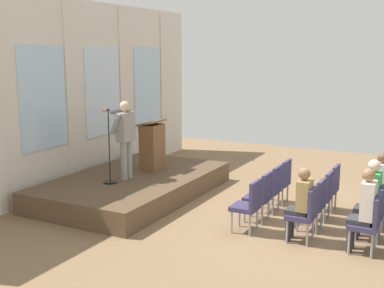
{
  "coord_description": "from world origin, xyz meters",
  "views": [
    {
      "loc": [
        -8.62,
        -2.1,
        3.12
      ],
      "look_at": [
        -0.08,
        2.37,
        1.3
      ],
      "focal_mm": 45.69,
      "sensor_mm": 36.0,
      "label": 1
    }
  ],
  "objects_px": {
    "speaker": "(125,134)",
    "chair_r1_c2": "(323,193)",
    "chair_r1_c1": "(315,201)",
    "chair_r2_c0": "(369,221)",
    "mic_stand": "(110,167)",
    "chair_r1_c0": "(306,211)",
    "audience_r1_c0": "(301,200)",
    "chair_r2_c1": "(374,210)",
    "chair_r1_c3": "(330,185)",
    "chair_r2_c3": "(383,192)",
    "chair_r0_c0": "(249,203)",
    "chair_r2_c2": "(379,200)",
    "audience_r2_c1": "(370,196)",
    "audience_r2_c0": "(364,206)",
    "audience_r2_c3": "(379,182)",
    "chair_r0_c1": "(261,194)",
    "chair_r0_c3": "(281,179)",
    "lectern": "(152,146)",
    "chair_r0_c2": "(272,186)"
  },
  "relations": [
    {
      "from": "speaker",
      "to": "chair_r1_c2",
      "type": "relative_size",
      "value": 1.78
    },
    {
      "from": "chair_r1_c1",
      "to": "chair_r2_c0",
      "type": "distance_m",
      "value": 1.17
    },
    {
      "from": "mic_stand",
      "to": "chair_r1_c0",
      "type": "xyz_separation_m",
      "value": [
        -0.2,
        -4.14,
        -0.25
      ]
    },
    {
      "from": "audience_r1_c0",
      "to": "chair_r2_c0",
      "type": "bearing_deg",
      "value": -90.0
    },
    {
      "from": "chair_r2_c1",
      "to": "chair_r1_c3",
      "type": "bearing_deg",
      "value": 39.01
    },
    {
      "from": "mic_stand",
      "to": "chair_r1_c3",
      "type": "relative_size",
      "value": 1.65
    },
    {
      "from": "chair_r2_c3",
      "to": "chair_r0_c0",
      "type": "bearing_deg",
      "value": 132.79
    },
    {
      "from": "chair_r2_c1",
      "to": "chair_r2_c2",
      "type": "distance_m",
      "value": 0.61
    },
    {
      "from": "mic_stand",
      "to": "chair_r1_c3",
      "type": "bearing_deg",
      "value": -68.41
    },
    {
      "from": "audience_r2_c1",
      "to": "audience_r1_c0",
      "type": "bearing_deg",
      "value": 121.53
    },
    {
      "from": "chair_r2_c2",
      "to": "chair_r2_c3",
      "type": "height_order",
      "value": "same"
    },
    {
      "from": "audience_r2_c0",
      "to": "audience_r2_c3",
      "type": "bearing_deg",
      "value": 0.14
    },
    {
      "from": "speaker",
      "to": "chair_r2_c2",
      "type": "height_order",
      "value": "speaker"
    },
    {
      "from": "mic_stand",
      "to": "chair_r1_c2",
      "type": "bearing_deg",
      "value": -76.1
    },
    {
      "from": "chair_r0_c1",
      "to": "chair_r0_c0",
      "type": "bearing_deg",
      "value": 180.0
    },
    {
      "from": "chair_r2_c3",
      "to": "audience_r2_c1",
      "type": "bearing_deg",
      "value": 176.36
    },
    {
      "from": "chair_r0_c1",
      "to": "chair_r0_c3",
      "type": "xyz_separation_m",
      "value": [
        1.23,
        0.0,
        0.0
      ]
    },
    {
      "from": "chair_r1_c2",
      "to": "audience_r2_c1",
      "type": "relative_size",
      "value": 0.68
    },
    {
      "from": "chair_r2_c1",
      "to": "chair_r1_c2",
      "type": "bearing_deg",
      "value": 58.32
    },
    {
      "from": "chair_r2_c3",
      "to": "audience_r1_c0",
      "type": "bearing_deg",
      "value": 149.64
    },
    {
      "from": "chair_r2_c0",
      "to": "chair_r2_c3",
      "type": "relative_size",
      "value": 1.0
    },
    {
      "from": "audience_r1_c0",
      "to": "chair_r2_c0",
      "type": "height_order",
      "value": "audience_r1_c0"
    },
    {
      "from": "chair_r0_c3",
      "to": "chair_r1_c3",
      "type": "xyz_separation_m",
      "value": [
        0.0,
        -0.99,
        0.0
      ]
    },
    {
      "from": "chair_r2_c2",
      "to": "chair_r1_c3",
      "type": "bearing_deg",
      "value": 58.32
    },
    {
      "from": "chair_r0_c3",
      "to": "chair_r1_c1",
      "type": "xyz_separation_m",
      "value": [
        -1.23,
        -0.99,
        0.0
      ]
    },
    {
      "from": "lectern",
      "to": "chair_r0_c1",
      "type": "distance_m",
      "value": 3.21
    },
    {
      "from": "chair_r1_c0",
      "to": "chair_r1_c1",
      "type": "distance_m",
      "value": 0.61
    },
    {
      "from": "chair_r0_c0",
      "to": "chair_r2_c2",
      "type": "distance_m",
      "value": 2.34
    },
    {
      "from": "chair_r1_c0",
      "to": "audience_r2_c1",
      "type": "xyz_separation_m",
      "value": [
        0.61,
        -0.92,
        0.23
      ]
    },
    {
      "from": "chair_r0_c1",
      "to": "chair_r2_c3",
      "type": "bearing_deg",
      "value": -58.32
    },
    {
      "from": "speaker",
      "to": "audience_r2_c1",
      "type": "bearing_deg",
      "value": -90.33
    },
    {
      "from": "speaker",
      "to": "chair_r0_c0",
      "type": "bearing_deg",
      "value": -101.85
    },
    {
      "from": "chair_r0_c2",
      "to": "chair_r2_c3",
      "type": "distance_m",
      "value": 2.08
    },
    {
      "from": "chair_r0_c2",
      "to": "audience_r2_c3",
      "type": "bearing_deg",
      "value": -72.15
    },
    {
      "from": "chair_r0_c3",
      "to": "chair_r0_c0",
      "type": "bearing_deg",
      "value": 180.0
    },
    {
      "from": "mic_stand",
      "to": "speaker",
      "type": "bearing_deg",
      "value": -11.08
    },
    {
      "from": "chair_r0_c3",
      "to": "chair_r2_c0",
      "type": "distance_m",
      "value": 2.71
    },
    {
      "from": "mic_stand",
      "to": "audience_r2_c3",
      "type": "distance_m",
      "value": 5.31
    },
    {
      "from": "chair_r2_c0",
      "to": "audience_r2_c0",
      "type": "height_order",
      "value": "audience_r2_c0"
    },
    {
      "from": "audience_r2_c3",
      "to": "mic_stand",
      "type": "bearing_deg",
      "value": 107.97
    },
    {
      "from": "chair_r1_c3",
      "to": "chair_r0_c1",
      "type": "bearing_deg",
      "value": 140.99
    },
    {
      "from": "chair_r0_c2",
      "to": "chair_r1_c1",
      "type": "distance_m",
      "value": 1.17
    },
    {
      "from": "chair_r2_c0",
      "to": "chair_r1_c3",
      "type": "bearing_deg",
      "value": 28.37
    },
    {
      "from": "speaker",
      "to": "chair_r0_c0",
      "type": "xyz_separation_m",
      "value": [
        -0.64,
        -3.06,
        -0.88
      ]
    },
    {
      "from": "chair_r1_c1",
      "to": "chair_r1_c3",
      "type": "bearing_deg",
      "value": 0.0
    },
    {
      "from": "chair_r1_c2",
      "to": "audience_r2_c1",
      "type": "height_order",
      "value": "audience_r2_c1"
    },
    {
      "from": "chair_r1_c0",
      "to": "chair_r2_c2",
      "type": "xyz_separation_m",
      "value": [
        1.23,
        -0.99,
        0.0
      ]
    },
    {
      "from": "speaker",
      "to": "audience_r2_c0",
      "type": "distance_m",
      "value": 5.05
    },
    {
      "from": "chair_r2_c0",
      "to": "speaker",
      "type": "bearing_deg",
      "value": 82.75
    },
    {
      "from": "chair_r0_c1",
      "to": "chair_r2_c2",
      "type": "height_order",
      "value": "same"
    }
  ]
}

